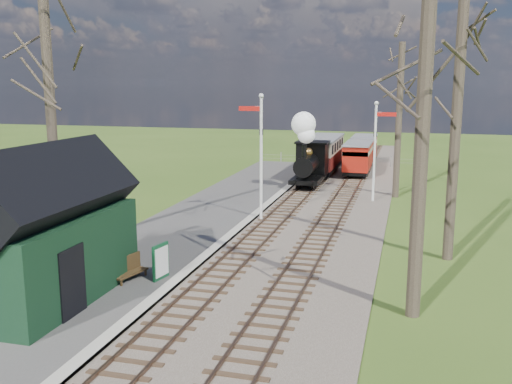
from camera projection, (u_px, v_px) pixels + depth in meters
distant_hills at (367, 256)px, 76.40m from camera, size 114.40×48.00×22.02m
ballast_bed at (320, 199)px, 33.19m from camera, size 8.00×60.00×0.10m
track_near at (298, 197)px, 33.51m from camera, size 1.60×60.00×0.15m
track_far at (343, 199)px, 32.85m from camera, size 1.60×60.00×0.15m
platform at (193, 225)px, 26.83m from camera, size 5.00×44.00×0.20m
coping_strip at (240, 229)px, 26.24m from camera, size 0.40×44.00×0.21m
station_shed at (45, 233)px, 17.14m from camera, size 3.25×6.30×4.78m
semaphore_near at (260, 148)px, 27.36m from camera, size 1.22×0.24×6.22m
semaphore_far at (376, 144)px, 31.78m from camera, size 1.22×0.24×5.72m
bare_trees at (274, 124)px, 20.93m from camera, size 15.51×22.39×12.00m
fence_line at (335, 159)px, 46.62m from camera, size 12.60×0.08×1.00m
locomotive at (309, 155)px, 36.36m from camera, size 1.92×4.48×4.80m
coach at (323, 153)px, 42.22m from camera, size 2.24×7.67×2.36m
red_carriage_a at (358, 158)px, 41.22m from camera, size 1.86×4.61×1.96m
red_carriage_b at (364, 149)px, 46.43m from camera, size 1.86×4.61×1.96m
sign_board at (161, 261)px, 19.13m from camera, size 0.25×0.83×1.21m
bench at (128, 269)px, 19.12m from camera, size 0.74×1.45×0.80m
person at (67, 292)px, 16.21m from camera, size 0.37×0.51×1.29m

